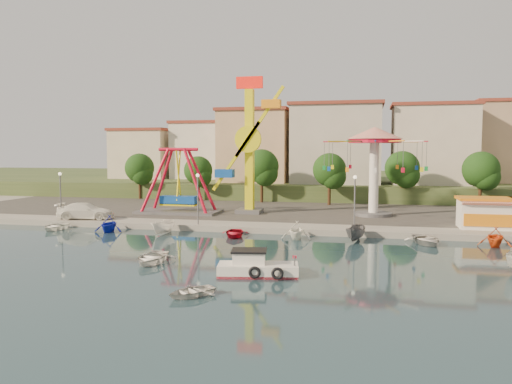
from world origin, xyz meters
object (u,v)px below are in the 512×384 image
(kamikaze_tower, at_px, (252,148))
(cabin_motorboat, at_px, (256,268))
(van, at_px, (86,211))
(rowboat_a, at_px, (152,257))
(pirate_ship_ride, at_px, (179,182))
(wave_swinger, at_px, (374,151))

(kamikaze_tower, height_order, cabin_motorboat, kamikaze_tower)
(cabin_motorboat, bearing_deg, van, 132.23)
(cabin_motorboat, distance_m, rowboat_a, 8.55)
(pirate_ship_ride, height_order, cabin_motorboat, pirate_ship_ride)
(kamikaze_tower, xyz_separation_m, rowboat_a, (-1.75, -25.17, -8.10))
(cabin_motorboat, xyz_separation_m, rowboat_a, (-8.32, 1.94, -0.09))
(kamikaze_tower, height_order, van, kamikaze_tower)
(cabin_motorboat, distance_m, van, 29.87)
(van, bearing_deg, wave_swinger, -82.70)
(pirate_ship_ride, height_order, rowboat_a, pirate_ship_ride)
(kamikaze_tower, distance_m, cabin_motorboat, 29.02)
(rowboat_a, distance_m, van, 22.39)
(wave_swinger, bearing_deg, cabin_motorboat, -105.69)
(rowboat_a, xyz_separation_m, van, (-15.30, 16.31, 1.09))
(rowboat_a, bearing_deg, kamikaze_tower, 84.29)
(kamikaze_tower, relative_size, rowboat_a, 4.15)
(cabin_motorboat, relative_size, van, 0.89)
(pirate_ship_ride, xyz_separation_m, wave_swinger, (23.31, 2.45, 3.80))
(wave_swinger, height_order, cabin_motorboat, wave_swinger)
(wave_swinger, height_order, rowboat_a, wave_swinger)
(cabin_motorboat, xyz_separation_m, van, (-23.62, 18.25, 1.01))
(wave_swinger, bearing_deg, pirate_ship_ride, -173.99)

